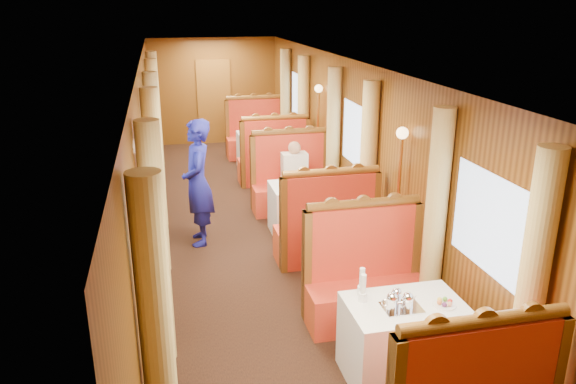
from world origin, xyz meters
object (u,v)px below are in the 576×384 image
object	(u,v)px
table_mid	(307,209)
passenger	(295,171)
table_far	(264,151)
fruit_plate	(445,304)
teapot_right	(407,304)
steward	(198,183)
banquette_far_fwd	(274,162)
teapot_left	(392,304)
tea_tray	(402,308)
rose_vase_far	(263,124)
banquette_near_aft	(365,284)
table_near	(404,341)
banquette_mid_fwd	(326,232)
teapot_back	(396,298)
rose_vase_mid	(305,174)
banquette_far_aft	(256,137)
banquette_mid_aft	(291,185)

from	to	relation	value
table_mid	passenger	xyz separation A→B (m)	(-0.00, 0.77, 0.37)
table_far	fruit_plate	distance (m)	7.11
teapot_right	steward	size ratio (longest dim) A/B	0.09
banquette_far_fwd	teapot_left	xyz separation A→B (m)	(-0.18, -6.07, 0.39)
banquette_far_fwd	steward	size ratio (longest dim) A/B	0.75
table_far	banquette_far_fwd	size ratio (longest dim) A/B	0.78
table_far	tea_tray	world-z (taller)	tea_tray
passenger	rose_vase_far	bearing A→B (deg)	90.09
banquette_near_aft	table_far	bearing A→B (deg)	90.00
rose_vase_far	passenger	bearing A→B (deg)	-89.91
table_near	banquette_near_aft	distance (m)	1.02
banquette_near_aft	banquette_mid_fwd	xyz separation A→B (m)	(0.00, 1.47, 0.00)
teapot_left	fruit_plate	size ratio (longest dim) A/B	0.80
rose_vase_far	tea_tray	bearing A→B (deg)	-90.54
table_mid	rose_vase_far	distance (m)	3.56
banquette_mid_fwd	teapot_back	xyz separation A→B (m)	(-0.09, -2.46, 0.38)
teapot_back	rose_vase_far	world-z (taller)	rose_vase_far
tea_tray	rose_vase_far	xyz separation A→B (m)	(0.07, 7.07, 0.17)
rose_vase_mid	steward	distance (m)	1.55
banquette_mid_fwd	teapot_left	xyz separation A→B (m)	(-0.18, -2.57, 0.39)
banquette_near_aft	fruit_plate	size ratio (longest dim) A/B	6.50
banquette_near_aft	steward	xyz separation A→B (m)	(-1.58, 2.48, 0.47)
table_mid	teapot_back	xyz separation A→B (m)	(-0.09, -3.47, 0.43)
rose_vase_mid	rose_vase_far	bearing A→B (deg)	89.57
rose_vase_far	passenger	world-z (taller)	passenger
banquette_far_aft	passenger	world-z (taller)	banquette_far_aft
banquette_mid_aft	teapot_left	bearing A→B (deg)	-92.19
table_mid	steward	distance (m)	1.66
banquette_near_aft	rose_vase_far	world-z (taller)	banquette_near_aft
teapot_left	rose_vase_far	world-z (taller)	rose_vase_far
banquette_mid_aft	steward	bearing A→B (deg)	-147.12
teapot_left	rose_vase_far	size ratio (longest dim) A/B	0.46
tea_tray	fruit_plate	world-z (taller)	fruit_plate
teapot_right	teapot_back	xyz separation A→B (m)	(-0.05, 0.13, -0.01)
tea_tray	banquette_mid_aft	bearing A→B (deg)	89.11
teapot_right	steward	world-z (taller)	steward
banquette_mid_aft	passenger	world-z (taller)	banquette_mid_aft
table_near	banquette_mid_aft	bearing A→B (deg)	90.00
teapot_back	table_near	bearing A→B (deg)	-13.88
table_far	rose_vase_far	bearing A→B (deg)	106.24
banquette_mid_fwd	banquette_far_aft	bearing A→B (deg)	90.00
teapot_left	rose_vase_far	bearing A→B (deg)	106.63
table_far	steward	size ratio (longest dim) A/B	0.59
table_mid	teapot_left	size ratio (longest dim) A/B	6.35
teapot_left	rose_vase_mid	size ratio (longest dim) A/B	0.46
table_near	banquette_mid_fwd	xyz separation A→B (m)	(0.00, 2.49, 0.05)
fruit_plate	steward	size ratio (longest dim) A/B	0.12
table_far	table_near	bearing A→B (deg)	-90.00
tea_tray	teapot_back	world-z (taller)	teapot_back
tea_tray	passenger	xyz separation A→B (m)	(0.07, 4.32, -0.02)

